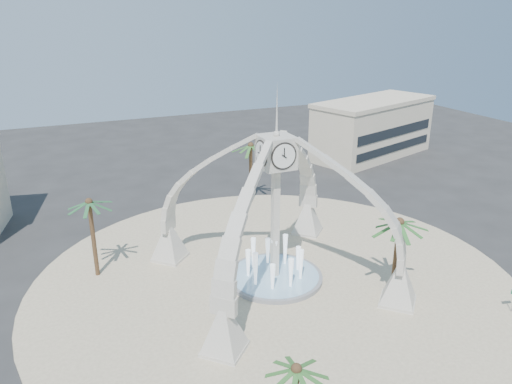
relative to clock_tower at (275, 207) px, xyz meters
name	(u,v)px	position (x,y,z in m)	size (l,w,h in m)	color
ground	(274,279)	(0.00, 0.00, -6.49)	(140.00, 140.00, 0.00)	#282828
plaza	(274,279)	(0.00, 0.00, -6.46)	(40.00, 40.00, 0.06)	beige
clock_tower	(275,207)	(0.00, 0.00, 0.00)	(17.94, 17.94, 16.30)	beige
fountain	(274,276)	(0.00, 0.00, -6.20)	(8.00, 8.00, 3.62)	gray
building_ne	(373,128)	(30.00, 28.00, -2.18)	(21.87, 14.17, 8.60)	beige
palm_east	(400,223)	(7.62, -5.77, -0.38)	(5.22, 5.22, 7.01)	brown
palm_west	(89,203)	(-13.47, 6.65, 0.10)	(4.43, 4.43, 7.43)	brown
palm_north	(251,146)	(5.23, 17.22, 0.24)	(4.59, 4.59, 7.65)	brown
palm_south	(296,370)	(-6.63, -16.02, -1.37)	(4.01, 4.01, 5.85)	brown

